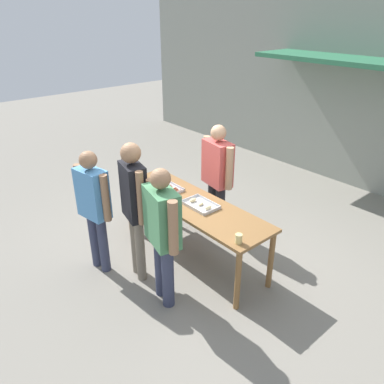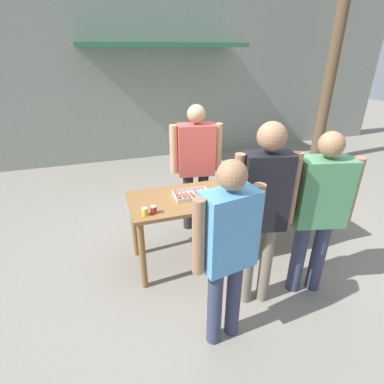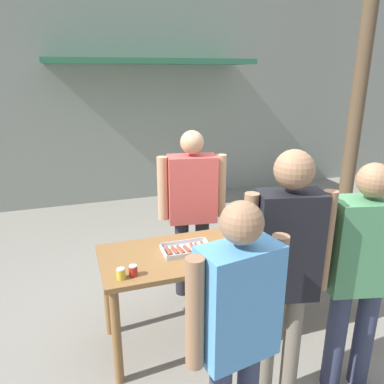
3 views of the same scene
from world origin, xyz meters
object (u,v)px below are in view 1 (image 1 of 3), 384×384
at_px(condiment_jar_ketchup, 136,181).
at_px(person_customer_with_cup, 162,228).
at_px(food_tray_buns, 201,205).
at_px(person_customer_waiting_in_line, 134,200).
at_px(condiment_jar_mustard, 132,179).
at_px(person_customer_holding_hotdog, 94,202).
at_px(food_tray_sausages, 170,188).
at_px(person_server_behind_table, 217,172).
at_px(beer_cup, 239,239).

relative_size(condiment_jar_ketchup, person_customer_with_cup, 0.05).
height_order(condiment_jar_ketchup, person_customer_with_cup, person_customer_with_cup).
relative_size(food_tray_buns, person_customer_waiting_in_line, 0.25).
height_order(condiment_jar_mustard, person_customer_holding_hotdog, person_customer_holding_hotdog).
bearing_deg(food_tray_sausages, condiment_jar_mustard, -155.15).
bearing_deg(person_server_behind_table, beer_cup, -26.32).
distance_m(person_customer_with_cup, person_customer_waiting_in_line, 0.60).
distance_m(person_customer_holding_hotdog, person_customer_with_cup, 1.10).
distance_m(food_tray_buns, person_customer_holding_hotdog, 1.37).
relative_size(beer_cup, person_customer_waiting_in_line, 0.06).
distance_m(food_tray_buns, person_customer_waiting_in_line, 0.91).
bearing_deg(person_customer_waiting_in_line, person_server_behind_table, -72.51).
bearing_deg(food_tray_buns, person_server_behind_table, 120.11).
height_order(food_tray_sausages, condiment_jar_ketchup, condiment_jar_ketchup).
xyz_separation_m(food_tray_sausages, person_server_behind_table, (0.28, 0.68, 0.15)).
bearing_deg(person_customer_with_cup, condiment_jar_ketchup, -9.12).
bearing_deg(person_customer_holding_hotdog, person_customer_with_cup, -174.85).
distance_m(condiment_jar_mustard, person_customer_with_cup, 1.67).
distance_m(beer_cup, person_server_behind_table, 1.61).
height_order(person_server_behind_table, person_customer_holding_hotdog, person_server_behind_table).
distance_m(beer_cup, person_customer_holding_hotdog, 1.89).
xyz_separation_m(beer_cup, person_customer_with_cup, (-0.60, -0.60, 0.10)).
height_order(condiment_jar_mustard, condiment_jar_ketchup, same).
height_order(food_tray_sausages, condiment_jar_mustard, condiment_jar_mustard).
distance_m(person_customer_holding_hotdog, person_customer_waiting_in_line, 0.58).
xyz_separation_m(food_tray_buns, person_customer_with_cup, (0.32, -0.85, 0.14)).
bearing_deg(condiment_jar_mustard, person_customer_holding_hotdog, -60.55).
height_order(condiment_jar_mustard, person_customer_waiting_in_line, person_customer_waiting_in_line).
bearing_deg(condiment_jar_mustard, food_tray_sausages, 24.85).
height_order(food_tray_buns, person_server_behind_table, person_server_behind_table).
distance_m(person_server_behind_table, person_customer_waiting_in_line, 1.52).
bearing_deg(person_customer_holding_hotdog, person_server_behind_table, -110.95).
xyz_separation_m(condiment_jar_ketchup, person_customer_holding_hotdog, (0.40, -0.89, 0.10)).
xyz_separation_m(food_tray_buns, person_customer_waiting_in_line, (-0.27, -0.83, 0.24)).
height_order(person_customer_with_cup, person_customer_waiting_in_line, person_customer_waiting_in_line).
bearing_deg(person_customer_holding_hotdog, food_tray_buns, -133.14).
height_order(food_tray_sausages, person_customer_waiting_in_line, person_customer_waiting_in_line).
xyz_separation_m(food_tray_buns, condiment_jar_ketchup, (-1.15, -0.25, 0.02)).
distance_m(beer_cup, person_customer_with_cup, 0.85).
bearing_deg(condiment_jar_mustard, person_customer_waiting_in_line, -30.39).
distance_m(condiment_jar_ketchup, person_server_behind_table, 1.20).
relative_size(beer_cup, person_customer_with_cup, 0.07).
distance_m(food_tray_buns, beer_cup, 0.95).
xyz_separation_m(condiment_jar_ketchup, person_customer_with_cup, (1.47, -0.60, 0.12)).
distance_m(condiment_jar_mustard, person_customer_holding_hotdog, 1.01).
relative_size(condiment_jar_mustard, condiment_jar_ketchup, 1.00).
bearing_deg(condiment_jar_ketchup, person_customer_waiting_in_line, -33.55).
bearing_deg(person_customer_with_cup, person_server_behind_table, -51.86).
bearing_deg(person_server_behind_table, person_customer_waiting_in_line, -76.22).
xyz_separation_m(condiment_jar_ketchup, beer_cup, (2.07, -0.01, 0.02)).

